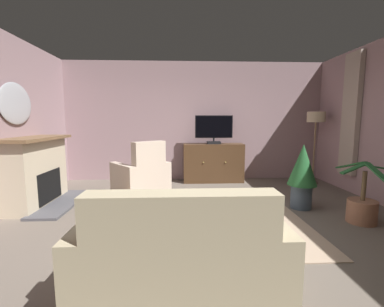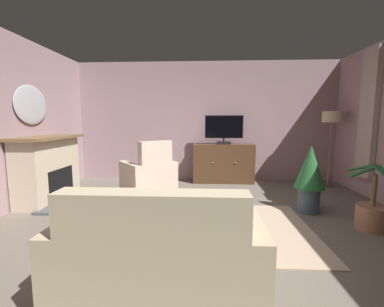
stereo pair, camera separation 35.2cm
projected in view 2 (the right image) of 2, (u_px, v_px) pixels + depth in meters
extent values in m
cube|color=#665B51|center=(205.00, 231.00, 3.39)|extent=(6.71, 6.57, 0.04)
cube|color=gray|center=(206.00, 122.00, 6.21)|extent=(6.71, 0.10, 2.81)
cube|color=#B2A393|center=(368.00, 114.00, 4.73)|extent=(0.10, 0.44, 2.36)
cube|color=tan|center=(205.00, 227.00, 3.44)|extent=(2.77, 1.88, 0.01)
cube|color=#4C4C51|center=(73.00, 199.00, 4.64)|extent=(0.50, 1.53, 0.04)
cube|color=beige|center=(48.00, 170.00, 4.59)|extent=(0.46, 1.33, 1.11)
cube|color=black|center=(59.00, 183.00, 4.61)|extent=(0.10, 0.75, 0.52)
cube|color=brown|center=(48.00, 137.00, 4.52)|extent=(0.58, 1.49, 0.05)
ellipsoid|color=#B2B7BF|center=(31.00, 105.00, 4.46)|extent=(0.06, 0.86, 0.68)
cube|color=#352315|center=(223.00, 181.00, 6.02)|extent=(1.33, 0.37, 0.06)
cube|color=#4C331E|center=(223.00, 163.00, 5.97)|extent=(1.39, 0.43, 0.90)
sphere|color=tan|center=(213.00, 163.00, 5.75)|extent=(0.03, 0.03, 0.03)
sphere|color=tan|center=(235.00, 163.00, 5.72)|extent=(0.03, 0.03, 0.03)
cube|color=black|center=(224.00, 143.00, 5.86)|extent=(0.31, 0.20, 0.06)
cylinder|color=black|center=(224.00, 140.00, 5.85)|extent=(0.04, 0.04, 0.08)
cube|color=black|center=(224.00, 127.00, 5.81)|extent=(0.86, 0.05, 0.51)
cube|color=black|center=(224.00, 127.00, 5.78)|extent=(0.82, 0.01, 0.47)
cube|color=#422B19|center=(167.00, 202.00, 3.18)|extent=(1.08, 0.66, 0.03)
cylinder|color=#422B19|center=(207.00, 214.00, 3.37)|extent=(0.04, 0.04, 0.41)
cylinder|color=#422B19|center=(138.00, 211.00, 3.51)|extent=(0.04, 0.04, 0.41)
cylinder|color=#422B19|center=(203.00, 229.00, 2.91)|extent=(0.04, 0.04, 0.41)
cylinder|color=#422B19|center=(125.00, 224.00, 3.05)|extent=(0.04, 0.04, 0.41)
cube|color=black|center=(177.00, 204.00, 3.03)|extent=(0.15, 0.16, 0.02)
cube|color=silver|center=(174.00, 202.00, 3.13)|extent=(0.35, 0.30, 0.01)
cube|color=tan|center=(162.00, 269.00, 2.10)|extent=(1.28, 0.87, 0.44)
cube|color=tan|center=(153.00, 230.00, 1.70)|extent=(1.28, 0.20, 0.52)
cube|color=tan|center=(76.00, 254.00, 2.12)|extent=(0.15, 0.87, 0.66)
cube|color=tan|center=(251.00, 259.00, 2.04)|extent=(0.15, 0.87, 0.66)
cube|color=slate|center=(152.00, 237.00, 1.93)|extent=(0.37, 0.18, 0.36)
cube|color=#C6B29E|center=(148.00, 182.00, 5.08)|extent=(1.00, 1.02, 0.44)
cube|color=#C6B29E|center=(155.00, 158.00, 4.76)|extent=(0.60, 0.53, 0.62)
cube|color=#C6B29E|center=(130.00, 180.00, 4.85)|extent=(0.61, 0.72, 0.64)
cube|color=#C6B29E|center=(165.00, 175.00, 5.28)|extent=(0.61, 0.72, 0.64)
cylinder|color=#3D4C5B|center=(308.00, 200.00, 4.03)|extent=(0.33, 0.33, 0.39)
cone|color=#235B2D|center=(310.00, 167.00, 3.97)|extent=(0.46, 0.46, 0.67)
cylinder|color=#99664C|center=(372.00, 218.00, 3.38)|extent=(0.38, 0.38, 0.32)
cylinder|color=brown|center=(374.00, 190.00, 3.33)|extent=(0.06, 0.06, 0.41)
cube|color=#235B2D|center=(361.00, 168.00, 3.57)|extent=(0.13, 0.53, 0.19)
cube|color=#235B2D|center=(362.00, 172.00, 3.30)|extent=(0.34, 0.10, 0.15)
ellipsoid|color=tan|center=(120.00, 201.00, 4.29)|extent=(0.30, 0.43, 0.19)
sphere|color=tan|center=(120.00, 195.00, 4.52)|extent=(0.14, 0.14, 0.14)
cone|color=tan|center=(118.00, 192.00, 4.50)|extent=(0.04, 0.04, 0.04)
cone|color=tan|center=(122.00, 191.00, 4.52)|extent=(0.04, 0.04, 0.04)
cylinder|color=tan|center=(117.00, 209.00, 4.00)|extent=(0.10, 0.22, 0.10)
cylinder|color=#4C4233|center=(327.00, 185.00, 5.65)|extent=(0.25, 0.25, 0.04)
cylinder|color=olive|center=(329.00, 155.00, 5.56)|extent=(0.03, 0.03, 1.39)
cylinder|color=beige|center=(332.00, 117.00, 5.46)|extent=(0.39, 0.39, 0.23)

